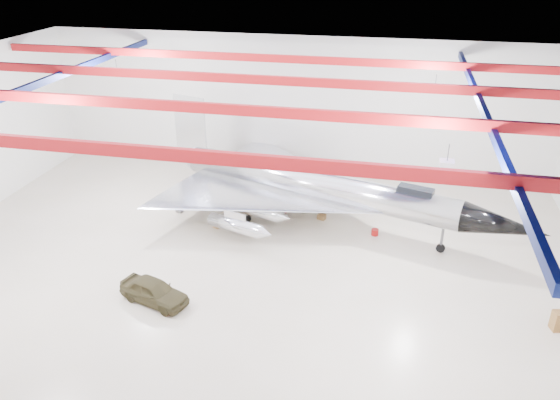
# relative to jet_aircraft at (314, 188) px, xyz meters

# --- Properties ---
(floor) EXTENTS (40.00, 40.00, 0.00)m
(floor) POSITION_rel_jet_aircraft_xyz_m (-3.01, -6.59, -2.42)
(floor) COLOR #B8AC92
(floor) RESTS_ON ground
(wall_back) EXTENTS (40.00, 0.00, 40.00)m
(wall_back) POSITION_rel_jet_aircraft_xyz_m (-3.01, 8.41, 3.08)
(wall_back) COLOR silver
(wall_back) RESTS_ON floor
(ceiling) EXTENTS (40.00, 40.00, 0.00)m
(ceiling) POSITION_rel_jet_aircraft_xyz_m (-3.01, -6.59, 8.58)
(ceiling) COLOR #0A0F38
(ceiling) RESTS_ON wall_back
(ceiling_structure) EXTENTS (39.50, 29.50, 1.08)m
(ceiling_structure) POSITION_rel_jet_aircraft_xyz_m (-3.01, -6.59, 7.90)
(ceiling_structure) COLOR maroon
(ceiling_structure) RESTS_ON ceiling
(jet_aircraft) EXTENTS (26.43, 19.22, 7.38)m
(jet_aircraft) POSITION_rel_jet_aircraft_xyz_m (0.00, 0.00, 0.00)
(jet_aircraft) COLOR silver
(jet_aircraft) RESTS_ON floor
(jeep) EXTENTS (4.21, 2.69, 1.33)m
(jeep) POSITION_rel_jet_aircraft_xyz_m (-6.73, -11.05, -1.75)
(jeep) COLOR #3B351D
(jeep) RESTS_ON floor
(crate_ply) EXTENTS (0.56, 0.51, 0.32)m
(crate_ply) POSITION_rel_jet_aircraft_xyz_m (-6.14, -2.43, -2.26)
(crate_ply) COLOR olive
(crate_ply) RESTS_ON floor
(toolbox_red) EXTENTS (0.46, 0.38, 0.29)m
(toolbox_red) POSITION_rel_jet_aircraft_xyz_m (-2.22, 0.67, -2.28)
(toolbox_red) COLOR #9D100F
(toolbox_red) RESTS_ON floor
(parts_bin) EXTENTS (0.64, 0.57, 0.37)m
(parts_bin) POSITION_rel_jet_aircraft_xyz_m (0.56, 0.27, -2.23)
(parts_bin) COLOR olive
(parts_bin) RESTS_ON floor
(crate_small) EXTENTS (0.49, 0.42, 0.30)m
(crate_small) POSITION_rel_jet_aircraft_xyz_m (-9.44, -0.80, -2.27)
(crate_small) COLOR #59595B
(crate_small) RESTS_ON floor
(tool_chest) EXTENTS (0.55, 0.55, 0.42)m
(tool_chest) POSITION_rel_jet_aircraft_xyz_m (4.29, -1.21, -2.21)
(tool_chest) COLOR #9D100F
(tool_chest) RESTS_ON floor
(oil_barrel) EXTENTS (0.65, 0.56, 0.41)m
(oil_barrel) POSITION_rel_jet_aircraft_xyz_m (-4.94, -1.93, -2.22)
(oil_barrel) COLOR olive
(oil_barrel) RESTS_ON floor
(spares_box) EXTENTS (0.44, 0.44, 0.34)m
(spares_box) POSITION_rel_jet_aircraft_xyz_m (-1.63, 1.17, -2.25)
(spares_box) COLOR #59595B
(spares_box) RESTS_ON floor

